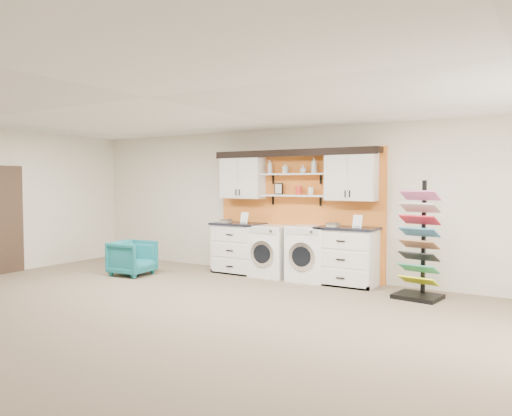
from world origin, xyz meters
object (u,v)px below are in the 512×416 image
Objects in this scene: washer at (271,251)px; dryer at (310,253)px; sample_rack at (419,262)px; armchair at (133,258)px; base_cabinet_left at (239,248)px; base_cabinet_right at (347,256)px.

dryer is at bearing 0.00° from washer.
sample_rack is (2.81, -0.35, 0.08)m from washer.
base_cabinet_left is at bearing -56.37° from armchair.
base_cabinet_left is 3.57m from sample_rack.
base_cabinet_right is at bearing -76.98° from armchair.
dryer is (1.55, -0.00, 0.01)m from base_cabinet_left.
washer is 0.97× the size of dryer.
dryer is (-0.71, -0.00, -0.01)m from base_cabinet_right.
armchair is at bearing -140.86° from base_cabinet_left.
washer reaches higher than armchair.
base_cabinet_right is 1.07× the size of washer.
washer is (0.74, -0.00, -0.01)m from base_cabinet_left.
washer is 2.83m from sample_rack.
base_cabinet_right is 1.34m from sample_rack.
base_cabinet_right is 1.42× the size of armchair.
armchair is (-2.33, -1.28, -0.15)m from washer.
armchair is (-3.84, -1.29, -0.17)m from base_cabinet_right.
base_cabinet_left reaches higher than armchair.
dryer reaches higher than base_cabinet_left.
dryer reaches higher than armchair.
sample_rack is at bearing -5.64° from base_cabinet_left.
dryer is at bearing -179.73° from base_cabinet_right.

